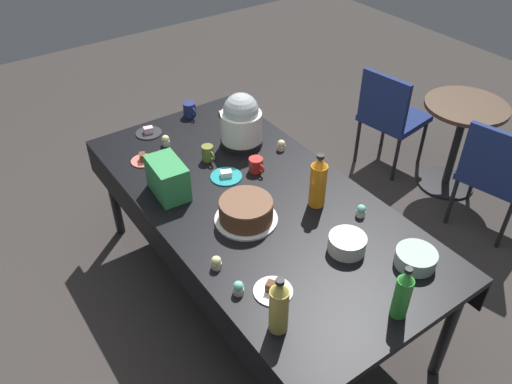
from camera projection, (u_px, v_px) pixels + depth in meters
ground at (256, 291)px, 3.27m from camera, size 9.00×9.00×0.00m
potluck_table at (256, 208)px, 2.85m from camera, size 2.20×1.10×0.75m
frosted_layer_cake at (246, 211)px, 2.64m from camera, size 0.33×0.33×0.12m
slow_cooker at (241, 122)px, 3.14m from camera, size 0.26×0.26×0.35m
glass_salad_bowl at (416, 258)px, 2.40m from camera, size 0.19×0.19×0.07m
ceramic_snack_bowl at (347, 244)px, 2.47m from camera, size 0.18×0.18×0.08m
dessert_plate_coral at (143, 160)px, 3.08m from camera, size 0.15×0.15×0.06m
dessert_plate_charcoal at (149, 132)px, 3.34m from camera, size 0.17×0.17×0.05m
dessert_plate_white at (273, 290)px, 2.28m from camera, size 0.18×0.18×0.05m
dessert_plate_teal at (226, 176)px, 2.96m from camera, size 0.18×0.18×0.04m
cupcake_cocoa at (238, 288)px, 2.26m from camera, size 0.05×0.05×0.07m
cupcake_vanilla at (361, 211)px, 2.68m from camera, size 0.05×0.05×0.07m
cupcake_lemon at (281, 145)px, 3.18m from camera, size 0.05×0.05×0.07m
cupcake_berry at (216, 263)px, 2.39m from camera, size 0.05×0.05×0.07m
cupcake_rose at (170, 159)px, 3.06m from camera, size 0.05×0.05×0.07m
cupcake_mint at (166, 140)px, 3.22m from camera, size 0.05×0.05×0.07m
soda_bottle_lime_soda at (403, 294)px, 2.12m from camera, size 0.07×0.07×0.27m
soda_bottle_ginger_ale at (279, 306)px, 2.05m from camera, size 0.08×0.08×0.29m
soda_bottle_orange_juice at (318, 182)px, 2.69m from camera, size 0.09×0.09×0.32m
coffee_mug_red at (256, 165)px, 2.99m from camera, size 0.12×0.08×0.08m
coffee_mug_olive at (208, 153)px, 3.08m from camera, size 0.11×0.07×0.10m
coffee_mug_navy at (190, 109)px, 3.50m from camera, size 0.13×0.09×0.09m
soda_carton at (168, 178)px, 2.79m from camera, size 0.27×0.18×0.20m
paper_napkin_stack at (231, 115)px, 3.51m from camera, size 0.17×0.17×0.02m
maroon_chair_left at (390, 114)px, 4.07m from camera, size 0.50×0.50×0.85m
maroon_chair_right at (496, 171)px, 3.46m from camera, size 0.53×0.53×0.85m
round_cafe_table at (460, 131)px, 3.86m from camera, size 0.60×0.60×0.72m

